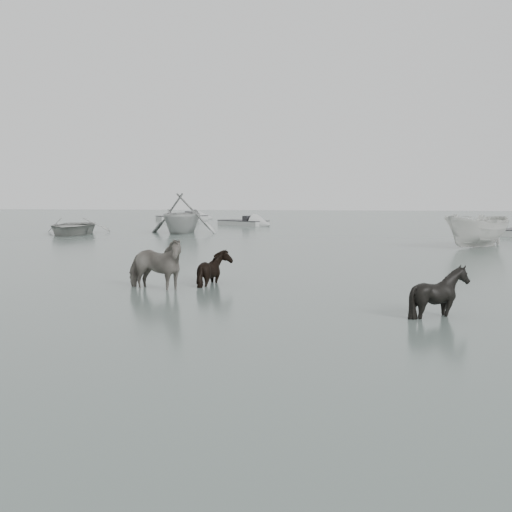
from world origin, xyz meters
name	(u,v)px	position (x,y,z in m)	size (l,w,h in m)	color
ground	(268,299)	(0.00, 0.00, 0.00)	(140.00, 140.00, 0.00)	#4A5851
pony_pinto	(154,259)	(-3.17, 1.17, 0.82)	(0.88, 1.94, 1.64)	black
pony_dark	(215,261)	(-1.72, 2.29, 0.66)	(1.31, 1.12, 1.31)	black
pony_black	(440,284)	(3.81, -1.71, 0.69)	(1.11, 1.24, 1.37)	black
rowboat_lead	(73,225)	(-14.02, 21.78, 0.57)	(3.91, 5.47, 1.13)	#A8A9A4
rowboat_trail	(182,212)	(-7.66, 23.59, 1.31)	(4.28, 4.96, 2.61)	#AFB2AF
boat_small	(478,229)	(8.33, 15.42, 0.85)	(1.66, 4.40, 1.70)	silver
skiff_mid	(243,220)	(-5.09, 32.77, 0.38)	(5.46, 1.60, 0.75)	#A6A9A6
skiff_far	(182,216)	(-11.79, 41.11, 0.38)	(6.18, 1.60, 0.75)	#A5A7A4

